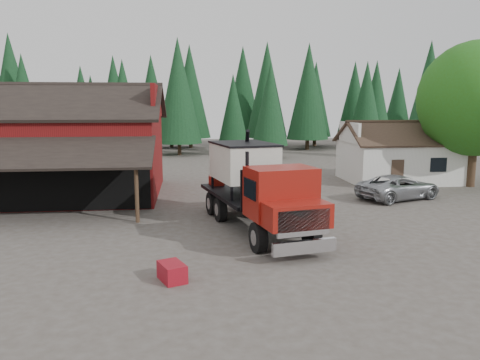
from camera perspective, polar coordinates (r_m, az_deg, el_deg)
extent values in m
plane|color=#484138|center=(21.92, 1.88, -6.11)|extent=(120.00, 120.00, 0.00)
cube|color=maroon|center=(32.09, -20.72, 2.70)|extent=(12.00, 10.00, 5.00)
cube|color=black|center=(29.51, -22.29, 8.92)|extent=(12.80, 5.53, 2.35)
cube|color=black|center=(34.35, -20.03, 8.98)|extent=(12.80, 5.53, 2.35)
cube|color=maroon|center=(30.98, -10.13, 9.43)|extent=(0.25, 7.00, 2.00)
cube|color=black|center=(25.69, -24.40, 3.04)|extent=(12.40, 3.53, 1.44)
cylinder|color=#382619|center=(23.56, -12.47, -1.75)|extent=(0.20, 0.20, 2.80)
cube|color=black|center=(27.32, -23.23, 0.47)|extent=(11.70, 0.08, 3.90)
cube|color=silver|center=(37.78, 18.81, 2.15)|extent=(8.00, 6.00, 3.00)
cube|color=#38281E|center=(36.25, 20.00, 5.39)|extent=(8.60, 3.42, 1.80)
cube|color=#38281E|center=(38.95, 18.04, 5.71)|extent=(8.60, 3.42, 1.80)
cube|color=silver|center=(36.07, 13.21, 5.68)|extent=(0.20, 4.20, 1.50)
cube|color=silver|center=(39.47, 24.26, 5.40)|extent=(0.20, 4.20, 1.50)
cube|color=#38281E|center=(34.50, 18.63, 0.71)|extent=(0.90, 0.06, 2.00)
cube|color=black|center=(35.79, 23.04, 1.72)|extent=(1.20, 0.06, 1.00)
cylinder|color=#382619|center=(37.10, 26.39, 1.73)|extent=(0.60, 0.60, 3.20)
sphere|color=#286216|center=(36.87, 26.90, 8.83)|extent=(8.00, 8.00, 8.00)
sphere|color=#286216|center=(36.92, 24.51, 7.13)|extent=(4.40, 4.40, 4.40)
cylinder|color=#382619|center=(51.96, 3.66, 3.61)|extent=(0.44, 0.44, 1.60)
cone|color=black|center=(51.73, 3.72, 9.24)|extent=(3.96, 3.96, 9.00)
cylinder|color=#382619|center=(53.43, 21.62, 3.14)|extent=(0.44, 0.44, 1.60)
cone|color=black|center=(53.22, 22.01, 9.68)|extent=(4.84, 4.84, 11.00)
cylinder|color=#382619|center=(55.15, -7.39, 3.87)|extent=(0.44, 0.44, 1.60)
cone|color=black|center=(54.96, -7.53, 10.74)|extent=(5.28, 5.28, 12.00)
cylinder|color=black|center=(18.52, 2.25, -7.02)|extent=(0.64, 1.27, 1.21)
cylinder|color=black|center=(19.45, 8.67, -6.33)|extent=(0.64, 1.27, 1.21)
cylinder|color=black|center=(23.39, -2.41, -3.61)|extent=(0.64, 1.27, 1.21)
cylinder|color=black|center=(24.12, 2.88, -3.22)|extent=(0.64, 1.27, 1.21)
cylinder|color=black|center=(24.84, -3.42, -2.86)|extent=(0.64, 1.27, 1.21)
cylinder|color=black|center=(25.53, 1.61, -2.52)|extent=(0.64, 1.27, 1.21)
cube|color=black|center=(22.01, 1.78, -3.23)|extent=(3.21, 9.52, 0.44)
cube|color=silver|center=(17.48, 7.86, -8.09)|extent=(2.52, 0.74, 0.50)
cube|color=silver|center=(17.33, 7.76, -5.20)|extent=(2.07, 0.55, 0.99)
cube|color=maroon|center=(17.87, 6.83, -4.20)|extent=(2.73, 1.93, 0.94)
cube|color=maroon|center=(19.02, 5.00, -1.50)|extent=(2.99, 2.40, 2.04)
cube|color=black|center=(18.17, 6.13, -0.95)|extent=(2.28, 0.58, 0.99)
cylinder|color=black|center=(19.43, 0.87, 0.57)|extent=(0.18, 0.18, 1.98)
cube|color=black|center=(20.03, 3.73, -1.10)|extent=(2.67, 0.71, 1.76)
cube|color=black|center=(23.38, 0.46, -1.75)|extent=(4.11, 6.85, 0.18)
cube|color=beige|center=(23.12, 0.46, 2.22)|extent=(3.25, 4.10, 1.76)
cone|color=beige|center=(23.28, 0.46, -0.48)|extent=(2.89, 2.89, 0.77)
cube|color=black|center=(23.03, 0.46, 4.45)|extent=(3.39, 4.23, 0.09)
cylinder|color=black|center=(24.80, 0.73, 2.43)|extent=(0.31, 2.45, 3.37)
cube|color=maroon|center=(25.61, -2.89, -0.11)|extent=(0.83, 1.00, 0.50)
cylinder|color=silver|center=(20.46, 7.40, -4.57)|extent=(0.84, 1.21, 0.62)
imported|color=#A5A8AD|center=(30.48, 18.79, -0.82)|extent=(5.98, 4.30, 1.51)
cube|color=maroon|center=(15.90, -8.28, -11.03)|extent=(1.06, 1.28, 0.60)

